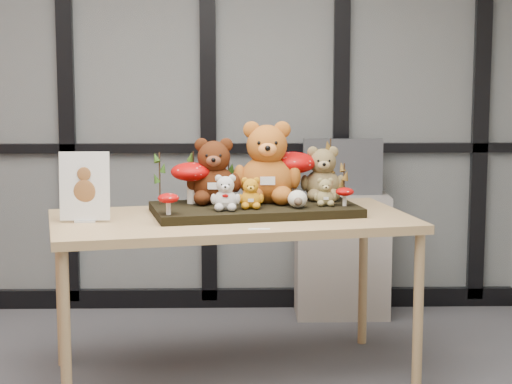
{
  "coord_description": "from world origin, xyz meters",
  "views": [
    {
      "loc": [
        0.63,
        -3.46,
        1.64
      ],
      "look_at": [
        0.72,
        1.07,
        0.97
      ],
      "focal_mm": 65.0,
      "sensor_mm": 36.0,
      "label": 1
    }
  ],
  "objects_px": {
    "cabinet": "(342,255)",
    "sign_holder": "(85,189)",
    "bear_white_bow": "(225,191)",
    "mushroom_back_left": "(191,181)",
    "bear_brown_medium": "(214,167)",
    "mushroom_front_left": "(168,203)",
    "monitor": "(343,167)",
    "bear_tan_back": "(323,170)",
    "diorama_tray": "(255,209)",
    "mushroom_back_right": "(292,173)",
    "bear_small_yellow": "(251,191)",
    "bear_beige_small": "(325,190)",
    "mushroom_front_right": "(345,196)",
    "display_table": "(232,230)",
    "plush_cream_hedgehog": "(298,198)",
    "bear_pooh_yellow": "(267,158)"
  },
  "relations": [
    {
      "from": "cabinet",
      "to": "sign_holder",
      "type": "bearing_deg",
      "value": -137.61
    },
    {
      "from": "bear_white_bow",
      "to": "cabinet",
      "type": "height_order",
      "value": "bear_white_bow"
    },
    {
      "from": "mushroom_back_left",
      "to": "bear_brown_medium",
      "type": "bearing_deg",
      "value": 7.31
    },
    {
      "from": "cabinet",
      "to": "mushroom_front_left",
      "type": "bearing_deg",
      "value": -126.71
    },
    {
      "from": "monitor",
      "to": "bear_tan_back",
      "type": "bearing_deg",
      "value": -103.29
    },
    {
      "from": "diorama_tray",
      "to": "sign_holder",
      "type": "relative_size",
      "value": 3.0
    },
    {
      "from": "bear_brown_medium",
      "to": "mushroom_back_right",
      "type": "height_order",
      "value": "bear_brown_medium"
    },
    {
      "from": "diorama_tray",
      "to": "mushroom_back_left",
      "type": "height_order",
      "value": "mushroom_back_left"
    },
    {
      "from": "bear_small_yellow",
      "to": "monitor",
      "type": "distance_m",
      "value": 1.32
    },
    {
      "from": "bear_beige_small",
      "to": "cabinet",
      "type": "xyz_separation_m",
      "value": [
        0.21,
        1.08,
        -0.57
      ]
    },
    {
      "from": "diorama_tray",
      "to": "mushroom_back_left",
      "type": "distance_m",
      "value": 0.36
    },
    {
      "from": "bear_beige_small",
      "to": "mushroom_back_right",
      "type": "bearing_deg",
      "value": 115.61
    },
    {
      "from": "cabinet",
      "to": "mushroom_back_left",
      "type": "bearing_deg",
      "value": -132.11
    },
    {
      "from": "mushroom_back_right",
      "to": "mushroom_front_right",
      "type": "distance_m",
      "value": 0.34
    },
    {
      "from": "bear_tan_back",
      "to": "sign_holder",
      "type": "xyz_separation_m",
      "value": [
        -1.19,
        -0.41,
        -0.04
      ]
    },
    {
      "from": "bear_white_bow",
      "to": "mushroom_front_left",
      "type": "xyz_separation_m",
      "value": [
        -0.27,
        -0.13,
        -0.04
      ]
    },
    {
      "from": "display_table",
      "to": "bear_beige_small",
      "type": "relative_size",
      "value": 12.34
    },
    {
      "from": "bear_small_yellow",
      "to": "plush_cream_hedgehog",
      "type": "relative_size",
      "value": 1.75
    },
    {
      "from": "sign_holder",
      "to": "display_table",
      "type": "bearing_deg",
      "value": 9.04
    },
    {
      "from": "diorama_tray",
      "to": "plush_cream_hedgehog",
      "type": "bearing_deg",
      "value": -34.22
    },
    {
      "from": "bear_tan_back",
      "to": "bear_white_bow",
      "type": "distance_m",
      "value": 0.61
    },
    {
      "from": "diorama_tray",
      "to": "bear_small_yellow",
      "type": "xyz_separation_m",
      "value": [
        -0.02,
        -0.1,
        0.11
      ]
    },
    {
      "from": "display_table",
      "to": "mushroom_back_right",
      "type": "height_order",
      "value": "mushroom_back_right"
    },
    {
      "from": "bear_tan_back",
      "to": "mushroom_back_right",
      "type": "height_order",
      "value": "bear_tan_back"
    },
    {
      "from": "bear_brown_medium",
      "to": "mushroom_back_left",
      "type": "xyz_separation_m",
      "value": [
        -0.12,
        -0.01,
        -0.07
      ]
    },
    {
      "from": "monitor",
      "to": "cabinet",
      "type": "bearing_deg",
      "value": -90.0
    },
    {
      "from": "bear_brown_medium",
      "to": "mushroom_front_right",
      "type": "relative_size",
      "value": 3.58
    },
    {
      "from": "bear_white_bow",
      "to": "bear_beige_small",
      "type": "bearing_deg",
      "value": 2.5
    },
    {
      "from": "bear_white_bow",
      "to": "mushroom_front_right",
      "type": "distance_m",
      "value": 0.62
    },
    {
      "from": "mushroom_front_right",
      "to": "monitor",
      "type": "height_order",
      "value": "monitor"
    },
    {
      "from": "diorama_tray",
      "to": "bear_tan_back",
      "type": "height_order",
      "value": "bear_tan_back"
    },
    {
      "from": "bear_pooh_yellow",
      "to": "cabinet",
      "type": "bearing_deg",
      "value": 50.02
    },
    {
      "from": "bear_pooh_yellow",
      "to": "cabinet",
      "type": "relative_size",
      "value": 0.6
    },
    {
      "from": "display_table",
      "to": "bear_small_yellow",
      "type": "xyz_separation_m",
      "value": [
        0.09,
        -0.01,
        0.19
      ]
    },
    {
      "from": "monitor",
      "to": "mushroom_front_right",
      "type": "bearing_deg",
      "value": -96.03
    },
    {
      "from": "bear_white_bow",
      "to": "mushroom_back_left",
      "type": "distance_m",
      "value": 0.28
    },
    {
      "from": "bear_tan_back",
      "to": "bear_beige_small",
      "type": "distance_m",
      "value": 0.22
    },
    {
      "from": "monitor",
      "to": "diorama_tray",
      "type": "bearing_deg",
      "value": -118.03
    },
    {
      "from": "bear_tan_back",
      "to": "monitor",
      "type": "relative_size",
      "value": 0.62
    },
    {
      "from": "sign_holder",
      "to": "monitor",
      "type": "height_order",
      "value": "sign_holder"
    },
    {
      "from": "mushroom_back_right",
      "to": "display_table",
      "type": "bearing_deg",
      "value": -139.1
    },
    {
      "from": "bear_small_yellow",
      "to": "sign_holder",
      "type": "relative_size",
      "value": 0.5
    },
    {
      "from": "diorama_tray",
      "to": "bear_brown_medium",
      "type": "xyz_separation_m",
      "value": [
        -0.21,
        0.08,
        0.21
      ]
    },
    {
      "from": "bear_pooh_yellow",
      "to": "bear_white_bow",
      "type": "xyz_separation_m",
      "value": [
        -0.21,
        -0.25,
        -0.13
      ]
    },
    {
      "from": "display_table",
      "to": "bear_pooh_yellow",
      "type": "bearing_deg",
      "value": 35.43
    },
    {
      "from": "bear_beige_small",
      "to": "sign_holder",
      "type": "relative_size",
      "value": 0.46
    },
    {
      "from": "display_table",
      "to": "mushroom_front_right",
      "type": "bearing_deg",
      "value": -5.94
    },
    {
      "from": "bear_beige_small",
      "to": "bear_small_yellow",
      "type": "bearing_deg",
      "value": 179.73
    },
    {
      "from": "bear_pooh_yellow",
      "to": "mushroom_back_left",
      "type": "height_order",
      "value": "bear_pooh_yellow"
    },
    {
      "from": "display_table",
      "to": "monitor",
      "type": "bearing_deg",
      "value": 47.54
    }
  ]
}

